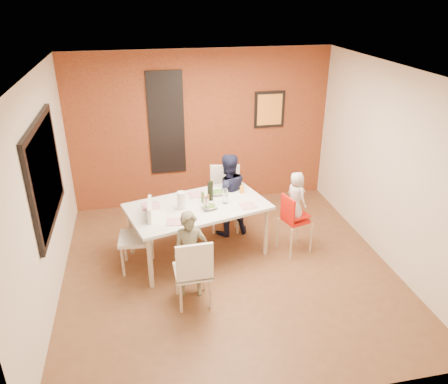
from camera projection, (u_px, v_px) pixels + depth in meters
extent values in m
plane|color=brown|center=(228.00, 268.00, 6.13)|extent=(4.50, 4.50, 0.00)
cube|color=white|center=(229.00, 72.00, 4.98)|extent=(4.50, 4.50, 0.02)
cube|color=beige|center=(201.00, 129.00, 7.55)|extent=(4.50, 0.02, 2.70)
cube|color=beige|center=(286.00, 289.00, 3.56)|extent=(4.50, 0.02, 2.70)
cube|color=beige|center=(43.00, 196.00, 5.15)|extent=(0.02, 4.50, 2.70)
cube|color=beige|center=(389.00, 167.00, 5.97)|extent=(0.02, 4.50, 2.70)
cube|color=maroon|center=(202.00, 130.00, 7.54)|extent=(4.50, 0.02, 2.70)
cube|color=black|center=(45.00, 174.00, 5.25)|extent=(0.05, 1.70, 1.30)
cube|color=black|center=(46.00, 174.00, 5.25)|extent=(0.02, 1.55, 1.15)
cube|color=silver|center=(166.00, 124.00, 7.35)|extent=(0.55, 0.03, 1.70)
cube|color=black|center=(166.00, 124.00, 7.34)|extent=(0.60, 0.03, 1.76)
cube|color=black|center=(269.00, 109.00, 7.61)|extent=(0.54, 0.03, 0.64)
cube|color=gold|center=(270.00, 110.00, 7.59)|extent=(0.44, 0.01, 0.54)
cube|color=silver|center=(198.00, 207.00, 6.15)|extent=(2.13, 1.54, 0.04)
cylinder|color=#C2AC90|center=(150.00, 263.00, 5.60)|extent=(0.06, 0.06, 0.76)
cylinder|color=#C2AC90|center=(131.00, 231.00, 6.32)|extent=(0.06, 0.06, 0.76)
cylinder|color=#C2AC90|center=(266.00, 231.00, 6.31)|extent=(0.06, 0.06, 0.76)
cylinder|color=#C2AC90|center=(237.00, 206.00, 7.04)|extent=(0.06, 0.06, 0.76)
cube|color=white|center=(193.00, 271.00, 5.32)|extent=(0.45, 0.45, 0.05)
cube|color=white|center=(195.00, 263.00, 5.04)|extent=(0.44, 0.05, 0.50)
cylinder|color=#C7AF94|center=(205.00, 276.00, 5.61)|extent=(0.04, 0.04, 0.43)
cylinder|color=#C7AF94|center=(210.00, 293.00, 5.29)|extent=(0.04, 0.04, 0.43)
cylinder|color=#C7AF94|center=(177.00, 280.00, 5.54)|extent=(0.04, 0.04, 0.43)
cylinder|color=#C7AF94|center=(181.00, 298.00, 5.22)|extent=(0.04, 0.04, 0.43)
cube|color=silver|center=(225.00, 201.00, 6.97)|extent=(0.55, 0.55, 0.05)
cube|color=silver|center=(225.00, 180.00, 7.05)|extent=(0.47, 0.12, 0.54)
cylinder|color=beige|center=(213.00, 221.00, 6.90)|extent=(0.04, 0.04, 0.46)
cylinder|color=beige|center=(213.00, 210.00, 7.25)|extent=(0.04, 0.04, 0.46)
cylinder|color=beige|center=(238.00, 221.00, 6.91)|extent=(0.04, 0.04, 0.46)
cylinder|color=beige|center=(237.00, 209.00, 7.26)|extent=(0.04, 0.04, 0.46)
cube|color=silver|center=(136.00, 238.00, 5.96)|extent=(0.50, 0.50, 0.05)
cube|color=silver|center=(151.00, 220.00, 5.87)|extent=(0.08, 0.47, 0.53)
cylinder|color=#BCA88C|center=(125.00, 247.00, 6.22)|extent=(0.04, 0.04, 0.46)
cylinder|color=#BCA88C|center=(152.00, 245.00, 6.26)|extent=(0.04, 0.04, 0.46)
cylinder|color=#BCA88C|center=(123.00, 262.00, 5.87)|extent=(0.04, 0.04, 0.46)
cylinder|color=#BCA88C|center=(151.00, 260.00, 5.92)|extent=(0.04, 0.04, 0.46)
cube|color=red|center=(295.00, 220.00, 6.36)|extent=(0.39, 0.39, 0.05)
cube|color=red|center=(288.00, 209.00, 6.21)|extent=(0.11, 0.31, 0.37)
cube|color=red|center=(296.00, 214.00, 6.32)|extent=(0.39, 0.39, 0.02)
cylinder|color=#BCAD8C|center=(311.00, 238.00, 6.40)|extent=(0.03, 0.03, 0.49)
cylinder|color=#BCAD8C|center=(291.00, 244.00, 6.26)|extent=(0.03, 0.03, 0.49)
cylinder|color=#BCAD8C|center=(297.00, 227.00, 6.69)|extent=(0.03, 0.03, 0.49)
cylinder|color=#BCAD8C|center=(278.00, 233.00, 6.54)|extent=(0.03, 0.03, 0.49)
imported|color=brown|center=(190.00, 255.00, 5.40)|extent=(0.45, 0.33, 1.16)
imported|color=black|center=(227.00, 195.00, 6.75)|extent=(0.71, 0.59, 1.34)
imported|color=beige|center=(296.00, 196.00, 6.19)|extent=(0.34, 0.41, 0.72)
cube|color=silver|center=(175.00, 222.00, 5.70)|extent=(0.24, 0.24, 0.01)
cube|color=silver|center=(197.00, 195.00, 6.44)|extent=(0.23, 0.23, 0.01)
cube|color=white|center=(248.00, 206.00, 6.12)|extent=(0.23, 0.23, 0.01)
cube|color=silver|center=(151.00, 206.00, 6.11)|extent=(0.26, 0.26, 0.01)
imported|color=silver|center=(210.00, 207.00, 6.05)|extent=(0.28, 0.28, 0.05)
imported|color=silver|center=(217.00, 192.00, 6.46)|extent=(0.24, 0.24, 0.06)
cylinder|color=black|center=(210.00, 192.00, 6.19)|extent=(0.08, 0.08, 0.31)
cylinder|color=white|center=(206.00, 205.00, 5.94)|extent=(0.07, 0.07, 0.20)
cylinder|color=white|center=(225.00, 196.00, 6.16)|extent=(0.08, 0.08, 0.22)
cylinder|color=silver|center=(181.00, 201.00, 5.99)|extent=(0.11, 0.11, 0.25)
cylinder|color=red|center=(205.00, 201.00, 6.08)|extent=(0.04, 0.04, 0.15)
cylinder|color=#2E6822|center=(203.00, 197.00, 6.20)|extent=(0.04, 0.04, 0.16)
cylinder|color=brown|center=(208.00, 199.00, 6.16)|extent=(0.03, 0.03, 0.14)
cylinder|color=orange|center=(242.00, 190.00, 6.49)|extent=(0.06, 0.06, 0.11)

